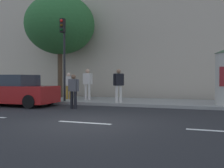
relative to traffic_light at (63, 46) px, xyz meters
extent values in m
plane|color=#232326|center=(3.79, -5.24, -3.15)|extent=(80.00, 80.00, 0.00)
cube|color=gray|center=(3.79, 1.76, -3.08)|extent=(36.00, 4.00, 0.15)
cube|color=silver|center=(3.79, -5.24, -3.15)|extent=(1.80, 0.16, 0.01)
cube|color=silver|center=(7.79, -5.24, -3.15)|extent=(1.80, 0.16, 0.01)
cube|color=#B7A893|center=(3.79, 6.76, 2.50)|extent=(36.00, 5.00, 11.30)
cylinder|color=black|center=(0.00, 0.11, -1.14)|extent=(0.12, 0.12, 3.73)
cube|color=black|center=(0.00, -0.07, 1.10)|extent=(0.24, 0.24, 0.75)
sphere|color=red|center=(0.00, -0.20, 1.34)|extent=(0.16, 0.16, 0.16)
sphere|color=#3C2906|center=(0.00, -0.20, 1.10)|extent=(0.16, 0.16, 0.16)
sphere|color=#07330F|center=(0.00, -0.20, 0.86)|extent=(0.16, 0.16, 0.16)
cylinder|color=#4C3826|center=(-1.79, 2.65, -1.58)|extent=(0.32, 0.32, 2.84)
ellipsoid|color=#28602D|center=(-1.79, 2.65, 1.78)|extent=(4.56, 4.56, 3.88)
cylinder|color=black|center=(1.50, -1.85, -2.75)|extent=(0.14, 0.14, 0.80)
cylinder|color=black|center=(1.72, -1.91, -2.75)|extent=(0.14, 0.14, 0.80)
cube|color=#4C4C51|center=(1.61, -1.88, -2.07)|extent=(0.51, 0.36, 0.57)
cylinder|color=#4C4C51|center=(1.35, -1.80, -2.07)|extent=(0.09, 0.09, 0.54)
cylinder|color=#4C4C51|center=(1.88, -1.96, -2.07)|extent=(0.09, 0.09, 0.54)
sphere|color=brown|center=(1.61, -1.88, -1.68)|extent=(0.22, 0.22, 0.22)
cylinder|color=#B78C33|center=(-0.35, 1.38, -2.60)|extent=(0.14, 0.14, 0.80)
cylinder|color=#B78C33|center=(-0.56, 1.37, -2.60)|extent=(0.14, 0.14, 0.80)
cube|color=silver|center=(-0.45, 1.38, -1.92)|extent=(0.44, 0.26, 0.57)
cylinder|color=silver|center=(-0.20, 1.39, -1.92)|extent=(0.09, 0.09, 0.54)
cylinder|color=silver|center=(-0.71, 1.36, -1.92)|extent=(0.09, 0.09, 0.54)
sphere|color=beige|center=(-0.45, 1.38, -1.53)|extent=(0.22, 0.22, 0.22)
cylinder|color=silver|center=(0.78, 1.17, -2.55)|extent=(0.14, 0.14, 0.90)
cylinder|color=silver|center=(0.99, 1.19, -2.55)|extent=(0.14, 0.14, 0.90)
cube|color=silver|center=(0.89, 1.18, -1.78)|extent=(0.43, 0.28, 0.64)
cylinder|color=silver|center=(0.64, 1.16, -1.78)|extent=(0.09, 0.09, 0.61)
cylinder|color=silver|center=(1.13, 1.21, -1.78)|extent=(0.09, 0.09, 0.61)
sphere|color=tan|center=(0.89, 1.18, -1.33)|extent=(0.24, 0.24, 0.24)
cylinder|color=silver|center=(3.00, 0.18, -2.56)|extent=(0.14, 0.14, 0.87)
cylinder|color=silver|center=(3.15, 0.35, -2.56)|extent=(0.14, 0.14, 0.87)
cube|color=black|center=(3.08, 0.27, -1.82)|extent=(0.48, 0.50, 0.62)
cylinder|color=black|center=(2.90, 0.06, -1.82)|extent=(0.09, 0.09, 0.59)
cylinder|color=black|center=(3.26, 0.47, -1.82)|extent=(0.09, 0.09, 0.59)
sphere|color=#8C664C|center=(3.08, 0.27, -1.39)|extent=(0.24, 0.24, 0.24)
cube|color=maroon|center=(-1.84, -1.69, -2.55)|extent=(4.26, 1.94, 0.84)
cube|color=#262D38|center=(-2.05, -1.70, -1.85)|extent=(2.40, 1.71, 0.56)
cylinder|color=black|center=(-3.34, -0.86, -2.83)|extent=(0.64, 0.23, 0.64)
cylinder|color=black|center=(-0.34, -2.53, -2.83)|extent=(0.64, 0.23, 0.64)
cylinder|color=black|center=(-0.38, -0.79, -2.83)|extent=(0.64, 0.23, 0.64)
camera|label=1|loc=(7.49, -12.91, -1.75)|focal=43.29mm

